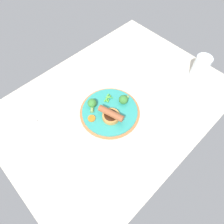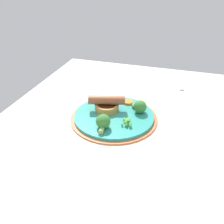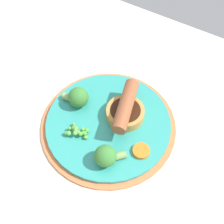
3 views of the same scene
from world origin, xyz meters
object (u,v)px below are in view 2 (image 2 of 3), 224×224
at_px(fork, 181,81).
at_px(broccoli_floret_far, 140,107).
at_px(sausage_pudding, 107,104).
at_px(broccoli_floret_near, 103,122).
at_px(dinner_plate, 114,117).
at_px(carrot_slice_3, 129,102).
at_px(pea_pile, 127,121).

bearing_deg(fork, broccoli_floret_far, 155.29).
bearing_deg(sausage_pudding, broccoli_floret_near, -93.37).
distance_m(dinner_plate, sausage_pudding, 0.05).
distance_m(carrot_slice_3, fork, 0.32).
bearing_deg(broccoli_floret_far, dinner_plate, -107.72).
distance_m(dinner_plate, fork, 0.41).
xyz_separation_m(broccoli_floret_far, fork, (0.32, -0.12, -0.03)).
relative_size(carrot_slice_3, fork, 0.19).
xyz_separation_m(dinner_plate, carrot_slice_3, (0.09, -0.03, 0.01)).
xyz_separation_m(sausage_pudding, carrot_slice_3, (0.07, -0.06, -0.02)).
bearing_deg(fork, carrot_slice_3, 144.15).
xyz_separation_m(dinner_plate, broccoli_floret_far, (0.04, -0.08, 0.03)).
relative_size(dinner_plate, fork, 1.56).
height_order(broccoli_floret_far, fork, broccoli_floret_far).
bearing_deg(dinner_plate, broccoli_floret_far, -61.43).
height_order(sausage_pudding, carrot_slice_3, sausage_pudding).
bearing_deg(fork, broccoli_floret_near, 150.69).
bearing_deg(broccoli_floret_far, pea_pile, -60.93).
bearing_deg(pea_pile, sausage_pudding, 54.08).
xyz_separation_m(broccoli_floret_near, fork, (0.44, -0.20, -0.03)).
relative_size(dinner_plate, carrot_slice_3, 8.34).
bearing_deg(dinner_plate, carrot_slice_3, -17.13).
height_order(pea_pile, broccoli_floret_near, broccoli_floret_near).
bearing_deg(broccoli_floret_far, sausage_pudding, -126.12).
relative_size(sausage_pudding, pea_pile, 2.44).
height_order(dinner_plate, carrot_slice_3, carrot_slice_3).
relative_size(broccoli_floret_far, carrot_slice_3, 1.64).
bearing_deg(carrot_slice_3, sausage_pudding, 138.82).
xyz_separation_m(broccoli_floret_far, carrot_slice_3, (0.05, 0.05, -0.02)).
relative_size(pea_pile, fork, 0.28).
height_order(pea_pile, carrot_slice_3, pea_pile).
distance_m(dinner_plate, carrot_slice_3, 0.09).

